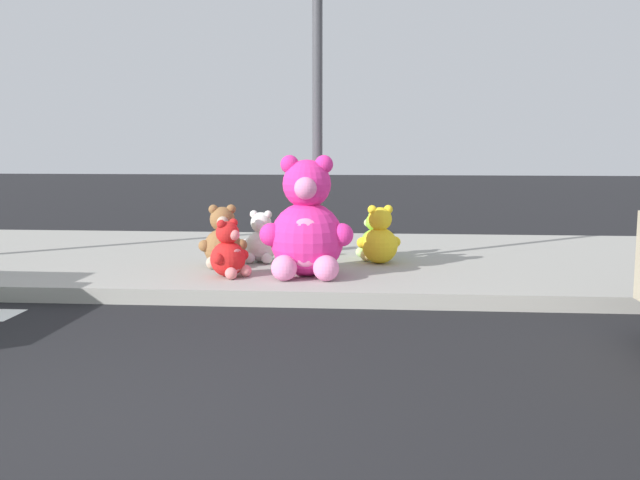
% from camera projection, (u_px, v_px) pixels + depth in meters
% --- Properties ---
extents(ground_plane, '(60.00, 60.00, 0.00)m').
position_uv_depth(ground_plane, '(57.00, 431.00, 3.93)').
color(ground_plane, black).
extents(sidewalk, '(28.00, 4.40, 0.15)m').
position_uv_depth(sidewalk, '(241.00, 260.00, 9.06)').
color(sidewalk, '#9E9B93').
rests_on(sidewalk, ground_plane).
extents(sign_pole, '(0.56, 0.11, 3.20)m').
position_uv_depth(sign_pole, '(317.00, 110.00, 7.95)').
color(sign_pole, '#4C4C51').
rests_on(sign_pole, sidewalk).
extents(plush_pink_large, '(0.95, 0.83, 1.23)m').
position_uv_depth(plush_pink_large, '(307.00, 228.00, 7.53)').
color(plush_pink_large, '#F22D93').
rests_on(plush_pink_large, sidewalk).
extents(plush_red, '(0.42, 0.41, 0.59)m').
position_uv_depth(plush_red, '(229.00, 254.00, 7.53)').
color(plush_red, red).
rests_on(plush_red, sidewalk).
extents(plush_tan, '(0.35, 0.40, 0.52)m').
position_uv_depth(plush_tan, '(293.00, 237.00, 9.08)').
color(plush_tan, tan).
rests_on(plush_tan, sidewalk).
extents(plush_brown, '(0.52, 0.48, 0.68)m').
position_uv_depth(plush_brown, '(223.00, 242.00, 8.12)').
color(plush_brown, olive).
rests_on(plush_brown, sidewalk).
extents(plush_white, '(0.45, 0.40, 0.59)m').
position_uv_depth(plush_white, '(261.00, 241.00, 8.45)').
color(plush_white, white).
rests_on(plush_white, sidewalk).
extents(plush_yellow, '(0.49, 0.47, 0.66)m').
position_uv_depth(plush_yellow, '(379.00, 240.00, 8.37)').
color(plush_yellow, yellow).
rests_on(plush_yellow, sidewalk).
extents(plush_lime, '(0.39, 0.38, 0.54)m').
position_uv_depth(plush_lime, '(374.00, 239.00, 8.83)').
color(plush_lime, '#8CD133').
rests_on(plush_lime, sidewalk).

